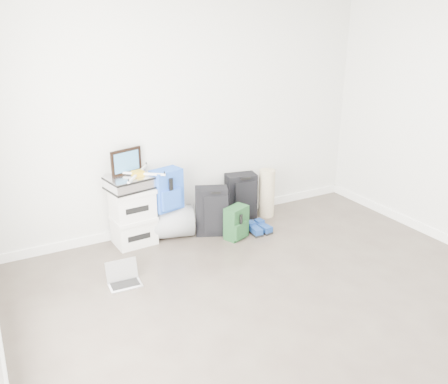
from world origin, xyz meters
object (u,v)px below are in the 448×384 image
large_suitcase (212,211)px  laptop (124,278)px  briefcase (131,183)px  carry_on (241,196)px  boxes_stack (133,216)px  duffel_bag (168,222)px

large_suitcase → laptop: 1.37m
briefcase → laptop: bearing=-125.4°
carry_on → boxes_stack: bearing=-167.3°
duffel_bag → carry_on: size_ratio=1.00×
duffel_bag → laptop: size_ratio=1.86×
laptop → briefcase: bearing=67.7°
briefcase → laptop: 1.07m
carry_on → duffel_bag: bearing=-164.8°
duffel_bag → large_suitcase: size_ratio=1.02×
duffel_bag → boxes_stack: bearing=-170.0°
boxes_stack → large_suitcase: 0.88m
duffel_bag → large_suitcase: (0.48, -0.16, 0.10)m
boxes_stack → carry_on: (1.38, 0.04, -0.04)m
boxes_stack → duffel_bag: 0.41m
laptop → boxes_stack: bearing=67.7°
briefcase → boxes_stack: bearing=0.0°
large_suitcase → carry_on: (0.52, 0.23, 0.01)m
briefcase → carry_on: bearing=-8.6°
briefcase → laptop: (-0.36, -0.77, -0.65)m
boxes_stack → carry_on: boxes_stack is taller
large_suitcase → laptop: (-1.22, -0.57, -0.23)m
boxes_stack → duffel_bag: size_ratio=1.12×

